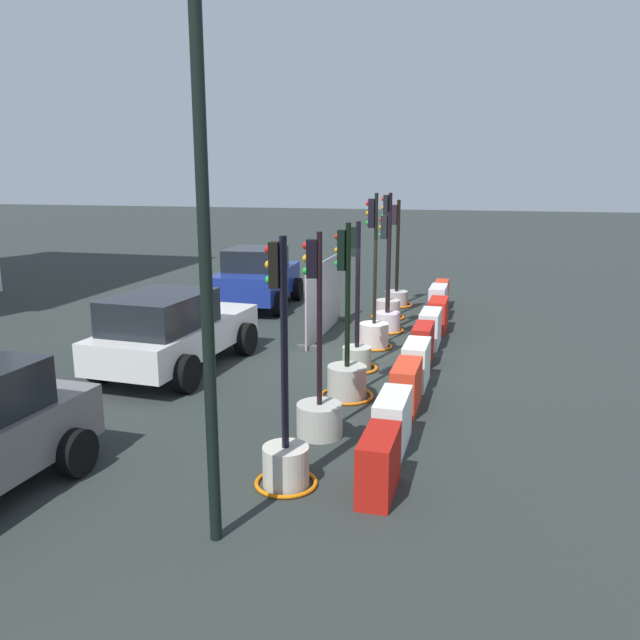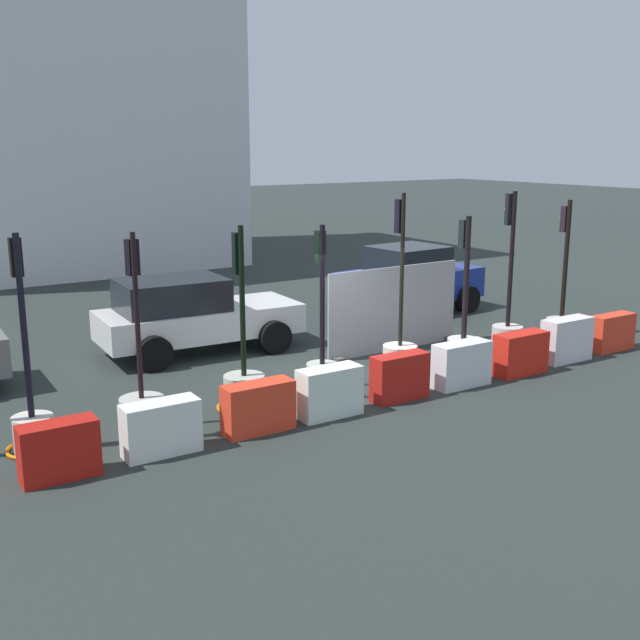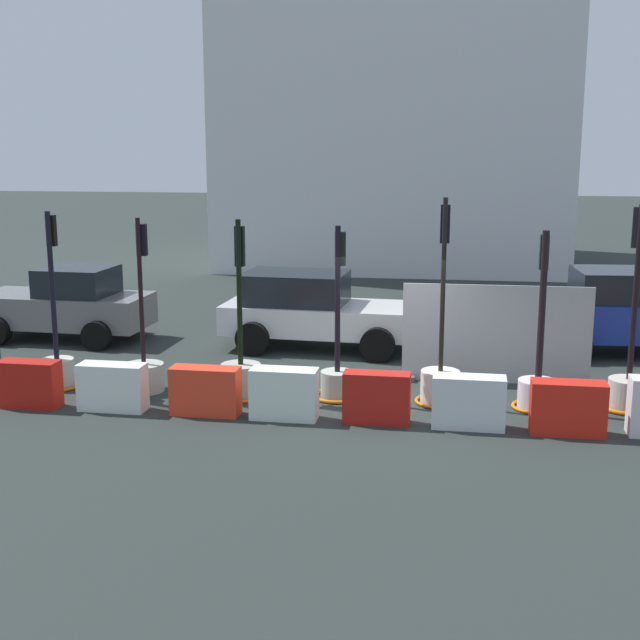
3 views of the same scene
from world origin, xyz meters
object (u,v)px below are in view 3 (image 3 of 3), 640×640
(construction_barrier_4, at_px, (377,398))
(construction_barrier_3, at_px, (284,394))
(traffic_light_3, at_px, (338,370))
(traffic_light_5, at_px, (538,380))
(traffic_light_4, at_px, (440,375))
(construction_barrier_2, at_px, (205,391))
(construction_barrier_5, at_px, (469,402))
(car_white_van, at_px, (315,310))
(car_grey_saloon, at_px, (67,305))
(traffic_light_6, at_px, (629,380))
(car_blue_estate, at_px, (621,312))
(traffic_light_0, at_px, (57,360))
(construction_barrier_6, at_px, (568,408))
(construction_barrier_1, at_px, (113,387))
(construction_barrier_0, at_px, (29,384))
(traffic_light_1, at_px, (144,363))
(traffic_light_2, at_px, (241,371))

(construction_barrier_4, bearing_deg, construction_barrier_3, -179.50)
(traffic_light_3, bearing_deg, traffic_light_5, -2.12)
(traffic_light_4, relative_size, construction_barrier_2, 3.08)
(traffic_light_3, distance_m, construction_barrier_5, 2.60)
(car_white_van, relative_size, car_grey_saloon, 1.11)
(traffic_light_4, bearing_deg, traffic_light_6, 2.41)
(traffic_light_3, distance_m, car_blue_estate, 6.95)
(traffic_light_0, relative_size, traffic_light_5, 1.07)
(construction_barrier_6, bearing_deg, traffic_light_6, 50.93)
(construction_barrier_4, relative_size, construction_barrier_5, 0.94)
(traffic_light_0, distance_m, traffic_light_3, 5.18)
(traffic_light_3, relative_size, car_grey_saloon, 0.77)
(traffic_light_3, relative_size, car_blue_estate, 0.77)
(car_white_van, bearing_deg, car_blue_estate, 4.56)
(construction_barrier_1, bearing_deg, construction_barrier_0, -178.71)
(traffic_light_5, xyz_separation_m, car_grey_saloon, (-10.09, 3.77, 0.30))
(traffic_light_1, xyz_separation_m, construction_barrier_3, (2.79, -1.19, -0.10))
(traffic_light_6, xyz_separation_m, construction_barrier_6, (-1.19, -1.46, -0.09))
(car_blue_estate, bearing_deg, traffic_light_2, -149.39)
(construction_barrier_3, bearing_deg, construction_barrier_0, 179.91)
(traffic_light_4, xyz_separation_m, traffic_light_5, (1.63, -0.07, 0.00))
(construction_barrier_0, xyz_separation_m, construction_barrier_3, (4.41, -0.01, 0.02))
(construction_barrier_4, xyz_separation_m, car_white_van, (-1.75, 4.90, 0.43))
(construction_barrier_3, bearing_deg, traffic_light_4, 26.21)
(car_white_van, height_order, car_grey_saloon, car_grey_saloon)
(traffic_light_1, xyz_separation_m, construction_barrier_5, (5.75, -1.22, -0.09))
(traffic_light_1, distance_m, car_grey_saloon, 4.91)
(traffic_light_5, relative_size, car_white_van, 0.69)
(traffic_light_2, height_order, construction_barrier_6, traffic_light_2)
(traffic_light_0, bearing_deg, car_grey_saloon, 111.79)
(construction_barrier_5, bearing_deg, traffic_light_5, 45.16)
(construction_barrier_3, height_order, construction_barrier_5, construction_barrier_5)
(construction_barrier_3, distance_m, car_white_van, 4.94)
(car_white_van, bearing_deg, construction_barrier_6, -46.84)
(construction_barrier_5, bearing_deg, construction_barrier_0, 179.76)
(car_blue_estate, bearing_deg, construction_barrier_5, -121.28)
(traffic_light_4, relative_size, car_white_van, 0.80)
(traffic_light_2, distance_m, construction_barrier_3, 1.51)
(construction_barrier_1, height_order, car_grey_saloon, car_grey_saloon)
(car_grey_saloon, bearing_deg, traffic_light_0, -68.21)
(traffic_light_6, height_order, construction_barrier_0, traffic_light_6)
(construction_barrier_6, bearing_deg, traffic_light_3, 159.72)
(construction_barrier_2, relative_size, construction_barrier_3, 1.05)
(traffic_light_2, relative_size, construction_barrier_1, 2.77)
(traffic_light_5, xyz_separation_m, construction_barrier_5, (-1.18, -1.19, -0.08))
(traffic_light_2, height_order, construction_barrier_4, traffic_light_2)
(traffic_light_2, xyz_separation_m, construction_barrier_1, (-1.95, -1.10, -0.06))
(traffic_light_6, xyz_separation_m, construction_barrier_2, (-6.98, -1.33, -0.10))
(construction_barrier_3, height_order, car_white_van, car_white_van)
(construction_barrier_0, bearing_deg, car_blue_estate, 26.95)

